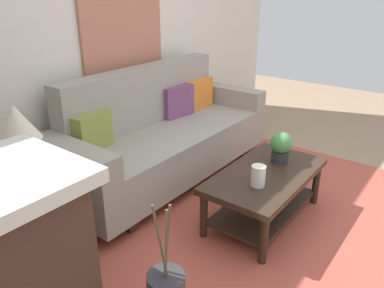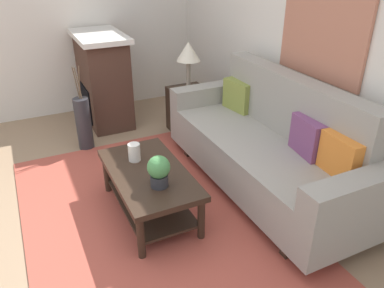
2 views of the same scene
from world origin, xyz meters
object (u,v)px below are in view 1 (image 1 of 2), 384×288
(coffee_table, at_px, (265,185))
(framed_painting, at_px, (123,16))
(side_table, at_px, (36,224))
(throw_pillow_plum, at_px, (178,101))
(potted_plant_tabletop, at_px, (281,146))
(table_lamp, at_px, (17,126))
(couch, at_px, (164,137))
(tabletop_vase, at_px, (258,176))
(throw_pillow_olive, at_px, (93,132))
(throw_pillow_orange, at_px, (199,94))

(coffee_table, distance_m, framed_painting, 2.01)
(side_table, bearing_deg, throw_pillow_plum, 7.36)
(potted_plant_tabletop, distance_m, table_lamp, 1.97)
(couch, xyz_separation_m, table_lamp, (-1.47, -0.11, 0.56))
(throw_pillow_plum, height_order, table_lamp, table_lamp)
(couch, relative_size, tabletop_vase, 14.70)
(couch, xyz_separation_m, side_table, (-1.47, -0.11, -0.15))
(throw_pillow_olive, distance_m, throw_pillow_orange, 1.47)
(tabletop_vase, xyz_separation_m, potted_plant_tabletop, (0.47, 0.05, 0.06))
(throw_pillow_orange, bearing_deg, table_lamp, -173.86)
(side_table, xyz_separation_m, table_lamp, (0.00, 0.00, 0.71))
(tabletop_vase, relative_size, framed_painting, 0.16)
(throw_pillow_orange, bearing_deg, throw_pillow_plum, 180.00)
(coffee_table, xyz_separation_m, tabletop_vase, (-0.23, -0.04, 0.19))
(throw_pillow_olive, bearing_deg, potted_plant_tabletop, -54.61)
(coffee_table, height_order, side_table, side_table)
(throw_pillow_olive, distance_m, framed_painting, 1.17)
(throw_pillow_plum, distance_m, tabletop_vase, 1.48)
(throw_pillow_plum, relative_size, table_lamp, 0.63)
(couch, bearing_deg, potted_plant_tabletop, -81.98)
(framed_painting, bearing_deg, couch, -90.00)
(couch, xyz_separation_m, framed_painting, (0.00, 0.47, 1.10))
(framed_painting, bearing_deg, table_lamp, -158.50)
(coffee_table, relative_size, side_table, 1.96)
(throw_pillow_olive, height_order, side_table, throw_pillow_olive)
(side_table, height_order, table_lamp, table_lamp)
(potted_plant_tabletop, distance_m, side_table, 1.95)
(throw_pillow_plum, bearing_deg, framed_painting, 137.17)
(side_table, bearing_deg, throw_pillow_orange, 6.14)
(throw_pillow_olive, bearing_deg, throw_pillow_orange, 0.00)
(tabletop_vase, bearing_deg, potted_plant_tabletop, 5.77)
(tabletop_vase, height_order, framed_painting, framed_painting)
(coffee_table, relative_size, tabletop_vase, 6.92)
(throw_pillow_plum, relative_size, potted_plant_tabletop, 1.37)
(couch, relative_size, throw_pillow_orange, 6.49)
(coffee_table, bearing_deg, throw_pillow_olive, 117.21)
(throw_pillow_olive, distance_m, table_lamp, 0.83)
(throw_pillow_plum, xyz_separation_m, potted_plant_tabletop, (-0.21, -1.26, -0.11))
(table_lamp, relative_size, framed_painting, 0.57)
(throw_pillow_olive, xyz_separation_m, framed_painting, (0.74, 0.34, 0.85))
(throw_pillow_orange, height_order, tabletop_vase, throw_pillow_orange)
(table_lamp, bearing_deg, tabletop_vase, -42.79)
(coffee_table, xyz_separation_m, framed_painting, (0.09, 1.61, 1.21))
(throw_pillow_orange, xyz_separation_m, coffee_table, (-0.82, -1.26, -0.37))
(table_lamp, bearing_deg, side_table, 0.00)
(throw_pillow_orange, relative_size, tabletop_vase, 2.27)
(throw_pillow_olive, xyz_separation_m, throw_pillow_orange, (1.47, 0.00, 0.00))
(potted_plant_tabletop, bearing_deg, throw_pillow_plum, 80.64)
(coffee_table, height_order, potted_plant_tabletop, potted_plant_tabletop)
(tabletop_vase, bearing_deg, couch, 75.28)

